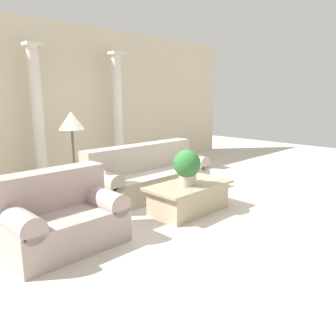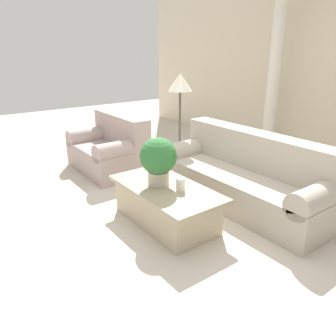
# 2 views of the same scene
# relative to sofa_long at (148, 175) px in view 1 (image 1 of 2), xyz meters

# --- Properties ---
(ground_plane) EXTENTS (16.00, 16.00, 0.00)m
(ground_plane) POSITION_rel_sofa_long_xyz_m (-0.14, -0.79, -0.35)
(ground_plane) COLOR beige
(wall_back) EXTENTS (10.00, 0.06, 3.20)m
(wall_back) POSITION_rel_sofa_long_xyz_m (-0.14, 2.30, 1.25)
(wall_back) COLOR beige
(wall_back) RESTS_ON ground_plane
(sofa_long) EXTENTS (2.31, 0.84, 0.88)m
(sofa_long) POSITION_rel_sofa_long_xyz_m (0.00, 0.00, 0.00)
(sofa_long) COLOR #ADA393
(sofa_long) RESTS_ON ground_plane
(loveseat) EXTENTS (1.31, 0.84, 0.88)m
(loveseat) POSITION_rel_sofa_long_xyz_m (-2.08, -0.81, 0.01)
(loveseat) COLOR #AA9691
(loveseat) RESTS_ON ground_plane
(coffee_table) EXTENTS (1.34, 0.70, 0.43)m
(coffee_table) POSITION_rel_sofa_long_xyz_m (-0.17, -1.11, -0.12)
(coffee_table) COLOR tan
(coffee_table) RESTS_ON ground_plane
(potted_plant) EXTENTS (0.40, 0.40, 0.53)m
(potted_plant) POSITION_rel_sofa_long_xyz_m (-0.26, -1.14, 0.39)
(potted_plant) COLOR #B2A893
(potted_plant) RESTS_ON coffee_table
(pillar_candle) EXTENTS (0.09, 0.09, 0.14)m
(pillar_candle) POSITION_rel_sofa_long_xyz_m (0.01, -1.04, 0.16)
(pillar_candle) COLOR silver
(pillar_candle) RESTS_ON coffee_table
(floor_lamp) EXTENTS (0.36, 0.36, 1.52)m
(floor_lamp) POSITION_rel_sofa_long_xyz_m (-1.40, 0.06, 0.93)
(floor_lamp) COLOR #4C473D
(floor_lamp) RESTS_ON ground_plane
(column_left) EXTENTS (0.31, 0.31, 2.66)m
(column_left) POSITION_rel_sofa_long_xyz_m (-1.09, 1.86, 1.01)
(column_left) COLOR silver
(column_left) RESTS_ON ground_plane
(column_right) EXTENTS (0.31, 0.31, 2.66)m
(column_right) POSITION_rel_sofa_long_xyz_m (0.76, 1.86, 1.01)
(column_right) COLOR silver
(column_right) RESTS_ON ground_plane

